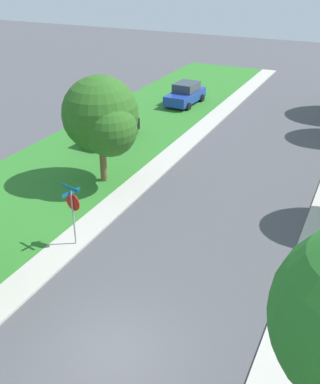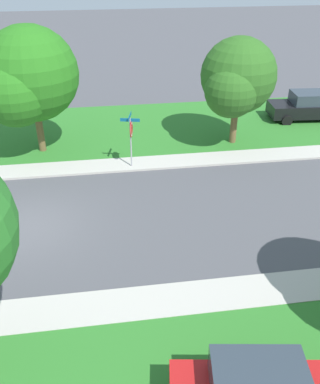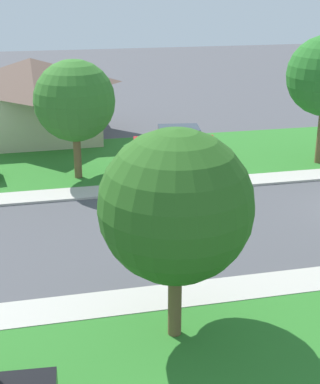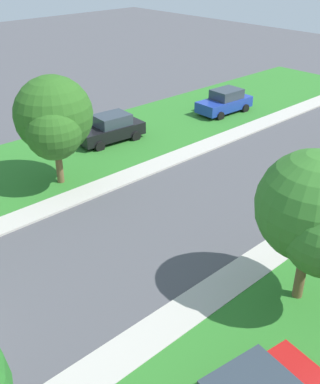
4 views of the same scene
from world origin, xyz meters
name	(u,v)px [view 2 (image 2 of 4)]	position (x,y,z in m)	size (l,w,h in m)	color
ground_plane	(30,227)	(0.00, 0.00, 0.00)	(120.00, 120.00, 0.00)	#4C4C51
sidewalk_west	(276,155)	(-4.70, 12.00, 0.05)	(1.40, 56.00, 0.10)	#B7B2A8
lawn_west	(247,122)	(-9.40, 12.00, 0.04)	(8.00, 56.00, 0.08)	#2D7528
stop_sign_far_corner	(131,132)	(-4.41, 4.43, 1.89)	(0.90, 0.90, 2.77)	#9E9EA3
car_black_near_corner	(305,106)	(-9.31, 15.60, 0.87)	(2.30, 4.43, 1.76)	black
tree_sidewalk_mid	(27,79)	(-6.69, -0.28, 3.97)	(4.94, 4.60, 6.43)	brown
tree_across_right	(237,80)	(-6.33, 10.02, 3.61)	(4.17, 3.88, 5.69)	brown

